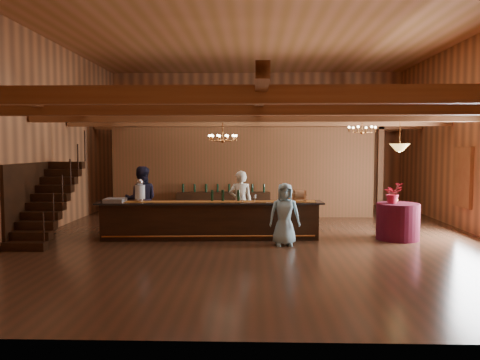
{
  "coord_description": "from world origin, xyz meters",
  "views": [
    {
      "loc": [
        -0.11,
        -12.63,
        2.41
      ],
      "look_at": [
        -0.5,
        0.77,
        1.47
      ],
      "focal_mm": 35.0,
      "sensor_mm": 36.0,
      "label": 1
    }
  ],
  "objects_px": {
    "tasting_bar": "(210,220)",
    "beverage_dispenser": "(140,191)",
    "round_table": "(398,221)",
    "floor_plant": "(332,199)",
    "raffle_drum": "(299,195)",
    "backbar_shelf": "(223,205)",
    "bartender": "(241,203)",
    "chandelier_right": "(362,129)",
    "staff_second": "(141,200)",
    "guest": "(285,214)",
    "chandelier_left": "(223,138)",
    "pendant_lamp": "(400,148)"
  },
  "relations": [
    {
      "from": "round_table",
      "to": "pendant_lamp",
      "type": "bearing_deg",
      "value": 0.0
    },
    {
      "from": "tasting_bar",
      "to": "staff_second",
      "type": "bearing_deg",
      "value": 156.2
    },
    {
      "from": "beverage_dispenser",
      "to": "chandelier_right",
      "type": "distance_m",
      "value": 6.57
    },
    {
      "from": "bartender",
      "to": "staff_second",
      "type": "bearing_deg",
      "value": -3.35
    },
    {
      "from": "beverage_dispenser",
      "to": "chandelier_left",
      "type": "height_order",
      "value": "chandelier_left"
    },
    {
      "from": "guest",
      "to": "floor_plant",
      "type": "xyz_separation_m",
      "value": [
        2.0,
        5.01,
        -0.18
      ]
    },
    {
      "from": "round_table",
      "to": "chandelier_right",
      "type": "bearing_deg",
      "value": 111.5
    },
    {
      "from": "chandelier_left",
      "to": "tasting_bar",
      "type": "bearing_deg",
      "value": -100.73
    },
    {
      "from": "staff_second",
      "to": "guest",
      "type": "bearing_deg",
      "value": 147.18
    },
    {
      "from": "staff_second",
      "to": "tasting_bar",
      "type": "bearing_deg",
      "value": 147.69
    },
    {
      "from": "tasting_bar",
      "to": "chandelier_left",
      "type": "bearing_deg",
      "value": 76.27
    },
    {
      "from": "pendant_lamp",
      "to": "backbar_shelf",
      "type": "bearing_deg",
      "value": 143.31
    },
    {
      "from": "chandelier_right",
      "to": "round_table",
      "type": "bearing_deg",
      "value": -68.5
    },
    {
      "from": "tasting_bar",
      "to": "chandelier_right",
      "type": "xyz_separation_m",
      "value": [
        4.3,
        1.63,
        2.44
      ]
    },
    {
      "from": "backbar_shelf",
      "to": "pendant_lamp",
      "type": "height_order",
      "value": "pendant_lamp"
    },
    {
      "from": "backbar_shelf",
      "to": "bartender",
      "type": "relative_size",
      "value": 1.78
    },
    {
      "from": "round_table",
      "to": "floor_plant",
      "type": "xyz_separation_m",
      "value": [
        -1.01,
        4.17,
        0.12
      ]
    },
    {
      "from": "raffle_drum",
      "to": "chandelier_left",
      "type": "distance_m",
      "value": 2.87
    },
    {
      "from": "bartender",
      "to": "floor_plant",
      "type": "xyz_separation_m",
      "value": [
        3.12,
        3.61,
        -0.29
      ]
    },
    {
      "from": "round_table",
      "to": "staff_second",
      "type": "distance_m",
      "value": 6.96
    },
    {
      "from": "tasting_bar",
      "to": "raffle_drum",
      "type": "height_order",
      "value": "raffle_drum"
    },
    {
      "from": "pendant_lamp",
      "to": "staff_second",
      "type": "relative_size",
      "value": 0.48
    },
    {
      "from": "raffle_drum",
      "to": "guest",
      "type": "xyz_separation_m",
      "value": [
        -0.44,
        -0.84,
        -0.39
      ]
    },
    {
      "from": "tasting_bar",
      "to": "chandelier_left",
      "type": "distance_m",
      "value": 2.57
    },
    {
      "from": "round_table",
      "to": "chandelier_right",
      "type": "relative_size",
      "value": 1.37
    },
    {
      "from": "staff_second",
      "to": "raffle_drum",
      "type": "bearing_deg",
      "value": 159.56
    },
    {
      "from": "beverage_dispenser",
      "to": "pendant_lamp",
      "type": "distance_m",
      "value": 6.84
    },
    {
      "from": "bartender",
      "to": "floor_plant",
      "type": "height_order",
      "value": "bartender"
    },
    {
      "from": "chandelier_left",
      "to": "floor_plant",
      "type": "relative_size",
      "value": 0.67
    },
    {
      "from": "round_table",
      "to": "guest",
      "type": "xyz_separation_m",
      "value": [
        -3.01,
        -0.84,
        0.3
      ]
    },
    {
      "from": "chandelier_left",
      "to": "staff_second",
      "type": "relative_size",
      "value": 0.43
    },
    {
      "from": "staff_second",
      "to": "floor_plant",
      "type": "relative_size",
      "value": 1.58
    },
    {
      "from": "bartender",
      "to": "guest",
      "type": "height_order",
      "value": "bartender"
    },
    {
      "from": "chandelier_left",
      "to": "floor_plant",
      "type": "distance_m",
      "value": 5.13
    },
    {
      "from": "raffle_drum",
      "to": "chandelier_left",
      "type": "height_order",
      "value": "chandelier_left"
    },
    {
      "from": "raffle_drum",
      "to": "round_table",
      "type": "bearing_deg",
      "value": 0.09
    },
    {
      "from": "chandelier_right",
      "to": "backbar_shelf",
      "type": "bearing_deg",
      "value": 154.2
    },
    {
      "from": "raffle_drum",
      "to": "floor_plant",
      "type": "height_order",
      "value": "raffle_drum"
    },
    {
      "from": "beverage_dispenser",
      "to": "guest",
      "type": "distance_m",
      "value": 3.83
    },
    {
      "from": "chandelier_left",
      "to": "chandelier_right",
      "type": "bearing_deg",
      "value": 4.33
    },
    {
      "from": "beverage_dispenser",
      "to": "backbar_shelf",
      "type": "distance_m",
      "value": 4.26
    },
    {
      "from": "tasting_bar",
      "to": "raffle_drum",
      "type": "bearing_deg",
      "value": -1.12
    },
    {
      "from": "round_table",
      "to": "chandelier_left",
      "type": "xyz_separation_m",
      "value": [
        -4.66,
        1.24,
        2.21
      ]
    },
    {
      "from": "tasting_bar",
      "to": "staff_second",
      "type": "xyz_separation_m",
      "value": [
        -2.0,
        0.76,
        0.44
      ]
    },
    {
      "from": "round_table",
      "to": "floor_plant",
      "type": "height_order",
      "value": "floor_plant"
    },
    {
      "from": "tasting_bar",
      "to": "backbar_shelf",
      "type": "xyz_separation_m",
      "value": [
        0.11,
        3.65,
        -0.06
      ]
    },
    {
      "from": "tasting_bar",
      "to": "beverage_dispenser",
      "type": "relative_size",
      "value": 9.9
    },
    {
      "from": "tasting_bar",
      "to": "bartender",
      "type": "xyz_separation_m",
      "value": [
        0.78,
        0.64,
        0.39
      ]
    },
    {
      "from": "pendant_lamp",
      "to": "guest",
      "type": "distance_m",
      "value": 3.53
    },
    {
      "from": "bartender",
      "to": "staff_second",
      "type": "relative_size",
      "value": 0.94
    }
  ]
}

